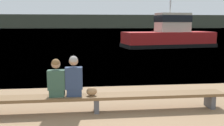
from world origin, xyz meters
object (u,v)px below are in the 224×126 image
object	(u,v)px
bench_main	(96,98)
shopping_bag	(92,91)
person_left	(57,80)
person_right	(74,78)
tugboat_red	(169,36)

from	to	relation	value
bench_main	shopping_bag	size ratio (longest dim) A/B	25.16
person_left	person_right	bearing A→B (deg)	-0.21
shopping_bag	person_right	bearing A→B (deg)	177.06
bench_main	person_right	world-z (taller)	person_right
bench_main	person_left	distance (m)	1.11
bench_main	tugboat_red	size ratio (longest dim) A/B	0.73
person_right	tugboat_red	size ratio (longest dim) A/B	0.11
bench_main	person_left	bearing A→B (deg)	-179.99
person_left	person_right	distance (m)	0.43
person_right	shopping_bag	world-z (taller)	person_right
person_left	tugboat_red	xyz separation A→B (m)	(8.86, 17.38, 0.16)
shopping_bag	tugboat_red	bearing A→B (deg)	65.35
bench_main	tugboat_red	world-z (taller)	tugboat_red
bench_main	shopping_bag	world-z (taller)	shopping_bag
person_left	person_right	size ratio (longest dim) A/B	0.93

